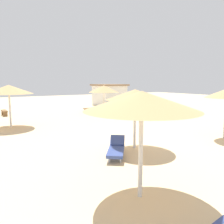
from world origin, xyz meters
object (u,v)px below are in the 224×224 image
parasol_0 (135,95)px  lounger_0 (116,149)px  parasol_2 (104,89)px  lounger_2 (114,108)px  parked_car (117,98)px  beach_cabana (109,95)px  bench_0 (4,112)px  parasol_4 (9,89)px  parasol_1 (142,101)px  bench_1 (90,109)px

parasol_0 → lounger_0: size_ratio=1.47×
parasol_2 → lounger_2: bearing=34.0°
parasol_0 → parked_car: parasol_0 is taller
beach_cabana → parasol_0: bearing=-118.1°
bench_0 → lounger_2: bearing=-12.4°
parasol_4 → parked_car: parasol_4 is taller
lounger_2 → parasol_0: bearing=-118.8°
parasol_4 → beach_cabana: bearing=32.9°
parasol_2 → lounger_2: size_ratio=1.49×
parasol_0 → lounger_0: parasol_0 is taller
parasol_4 → parked_car: (14.70, 8.96, -1.76)m
parasol_1 → bench_0: parasol_1 is taller
lounger_0 → parasol_4: bearing=107.3°
bench_0 → beach_cabana: beach_cabana is taller
parasol_4 → lounger_0: bearing=-72.7°
lounger_2 → bench_0: (-10.53, 2.31, 0.03)m
lounger_0 → bench_0: size_ratio=1.25×
bench_0 → parked_car: parked_car is taller
bench_1 → beach_cabana: 7.43m
lounger_0 → parasol_1: bearing=-112.4°
parasol_4 → beach_cabana: 15.83m
bench_0 → parked_car: size_ratio=0.37×
parasol_0 → beach_cabana: (9.08, 16.97, -1.10)m
parasol_0 → beach_cabana: 19.27m
parasol_2 → bench_0: 9.47m
parasol_2 → lounger_2: parasol_2 is taller
parasol_0 → parasol_2: parasol_0 is taller
lounger_0 → parked_car: (11.91, 17.89, 0.51)m
lounger_2 → bench_0: lounger_2 is taller
bench_0 → beach_cabana: 13.23m
parasol_0 → beach_cabana: size_ratio=0.68×
lounger_0 → bench_0: bearing=99.4°
bench_0 → bench_1: same height
parasol_0 → bench_0: (-3.86, 14.44, -2.16)m
parasol_0 → parasol_1: bearing=-126.2°
parasol_0 → lounger_2: 14.01m
lounger_2 → lounger_0: bearing=-122.5°
lounger_0 → bench_0: 15.18m
bench_0 → beach_cabana: size_ratio=0.37×
bench_1 → parasol_1: bearing=-112.3°
lounger_2 → parked_car: parked_car is taller
bench_1 → parked_car: (6.81, 5.41, 0.48)m
parasol_0 → parasol_4: size_ratio=0.88×
parasol_0 → parasol_4: parasol_4 is taller
parasol_4 → parasol_0: bearing=-63.5°
parked_car → bench_0: bearing=-168.6°
parasol_2 → bench_1: size_ratio=1.91×
parasol_4 → bench_0: bearing=87.0°
lounger_2 → beach_cabana: 5.52m
parasol_0 → parked_car: size_ratio=0.68×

